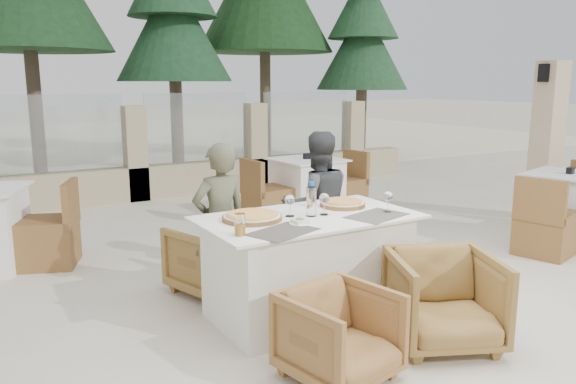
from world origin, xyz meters
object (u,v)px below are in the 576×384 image
beer_glass_right (311,197)px  armchair_far_right (310,242)px  beer_glass_left (240,224)px  armchair_far_left (213,258)px  armchair_near_right (444,300)px  bg_table_b (307,188)px  diner_left (220,223)px  wine_glass_centre (290,204)px  bg_table_c (567,209)px  pizza_right (343,204)px  water_bottle (311,199)px  dining_table (308,266)px  pizza_left (252,216)px  diner_right (317,206)px  olive_dish (300,221)px  wine_glass_near (324,203)px  armchair_near_left (339,335)px  wine_glass_corner (388,200)px

beer_glass_right → armchair_far_right: size_ratio=0.21×
armchair_far_right → beer_glass_left: bearing=27.1°
beer_glass_left → armchair_far_left: 1.19m
armchair_near_right → bg_table_b: (1.15, 3.52, 0.07)m
armchair_far_right → diner_left: size_ratio=0.49×
wine_glass_centre → bg_table_c: 3.64m
pizza_right → water_bottle: 0.43m
dining_table → pizza_left: (-0.41, 0.11, 0.41)m
pizza_left → diner_right: diner_right is taller
olive_dish → beer_glass_right: bearing=50.0°
wine_glass_near → diner_right: diner_right is taller
armchair_near_left → armchair_near_right: armchair_near_right is taller
beer_glass_left → beer_glass_right: bearing=30.3°
wine_glass_centre → armchair_far_left: bearing=111.6°
wine_glass_centre → diner_left: (-0.32, 0.53, -0.22)m
beer_glass_right → armchair_near_right: 1.32m
armchair_far_right → bg_table_b: (1.13, 1.84, 0.10)m
armchair_far_left → armchair_near_left: size_ratio=1.06×
pizza_right → diner_left: (-0.86, 0.45, -0.15)m
water_bottle → diner_right: 0.86m
beer_glass_left → diner_left: size_ratio=0.11×
bg_table_b → armchair_far_left: bearing=-142.8°
diner_left → wine_glass_corner: bearing=138.3°
wine_glass_near → diner_right: (0.39, 0.68, -0.20)m
dining_table → bg_table_b: (1.67, 2.64, 0.00)m
olive_dish → bg_table_c: size_ratio=0.07×
armchair_far_right → wine_glass_corner: bearing=79.3°
pizza_left → bg_table_b: (2.08, 2.54, -0.41)m
pizza_left → bg_table_b: size_ratio=0.26×
armchair_far_right → bg_table_c: 3.00m
pizza_right → diner_left: 0.99m
dining_table → diner_right: size_ratio=1.21×
armchair_far_right → armchair_far_left: bearing=-13.5°
dining_table → wine_glass_near: (0.12, -0.03, 0.48)m
wine_glass_corner → armchair_near_left: 1.30m
bg_table_b → bg_table_c: same height
pizza_left → armchair_near_right: pizza_left is taller
armchair_far_right → diner_left: 1.08m
armchair_far_right → bg_table_c: (2.93, -0.60, 0.10)m
armchair_near_right → beer_glass_left: bearing=175.1°
wine_glass_corner → diner_left: bearing=142.6°
dining_table → bg_table_b: same height
water_bottle → wine_glass_corner: 0.60m
armchair_far_left → pizza_left: bearing=72.9°
wine_glass_centre → armchair_near_left: bearing=-103.1°
pizza_left → beer_glass_right: beer_glass_right is taller
armchair_near_right → armchair_near_left: bearing=-155.0°
pizza_left → wine_glass_corner: (1.00, -0.31, 0.06)m
pizza_left → armchair_near_left: pizza_left is taller
wine_glass_near → olive_dish: bearing=-154.1°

